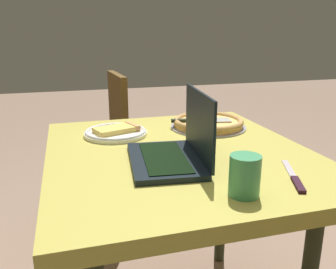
{
  "coord_description": "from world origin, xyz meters",
  "views": [
    {
      "loc": [
        1.13,
        -0.36,
        1.15
      ],
      "look_at": [
        -0.04,
        -0.03,
        0.79
      ],
      "focal_mm": 38.11,
      "sensor_mm": 36.0,
      "label": 1
    }
  ],
  "objects_px": {
    "table_knife": "(294,178)",
    "drink_cup": "(245,175)",
    "dining_table": "(179,171)",
    "chair_near": "(103,144)",
    "pizza_plate": "(116,132)",
    "pizza_tray": "(208,123)",
    "laptop": "(176,148)"
  },
  "relations": [
    {
      "from": "dining_table",
      "to": "pizza_plate",
      "type": "distance_m",
      "value": 0.32
    },
    {
      "from": "dining_table",
      "to": "laptop",
      "type": "relative_size",
      "value": 2.82
    },
    {
      "from": "drink_cup",
      "to": "pizza_tray",
      "type": "bearing_deg",
      "value": 165.8
    },
    {
      "from": "dining_table",
      "to": "table_knife",
      "type": "xyz_separation_m",
      "value": [
        0.33,
        0.24,
        0.08
      ]
    },
    {
      "from": "dining_table",
      "to": "chair_near",
      "type": "distance_m",
      "value": 0.91
    },
    {
      "from": "pizza_tray",
      "to": "chair_near",
      "type": "height_order",
      "value": "chair_near"
    },
    {
      "from": "dining_table",
      "to": "drink_cup",
      "type": "relative_size",
      "value": 9.44
    },
    {
      "from": "drink_cup",
      "to": "dining_table",
      "type": "bearing_deg",
      "value": -172.26
    },
    {
      "from": "dining_table",
      "to": "drink_cup",
      "type": "xyz_separation_m",
      "value": [
        0.38,
        0.05,
        0.13
      ]
    },
    {
      "from": "dining_table",
      "to": "chair_near",
      "type": "xyz_separation_m",
      "value": [
        -0.88,
        -0.18,
        -0.15
      ]
    },
    {
      "from": "pizza_tray",
      "to": "chair_near",
      "type": "distance_m",
      "value": 0.78
    },
    {
      "from": "laptop",
      "to": "pizza_tray",
      "type": "relative_size",
      "value": 1.11
    },
    {
      "from": "drink_cup",
      "to": "laptop",
      "type": "bearing_deg",
      "value": -160.59
    },
    {
      "from": "table_knife",
      "to": "chair_near",
      "type": "relative_size",
      "value": 0.25
    },
    {
      "from": "table_knife",
      "to": "drink_cup",
      "type": "relative_size",
      "value": 2.12
    },
    {
      "from": "pizza_tray",
      "to": "table_knife",
      "type": "height_order",
      "value": "pizza_tray"
    },
    {
      "from": "laptop",
      "to": "pizza_plate",
      "type": "height_order",
      "value": "laptop"
    },
    {
      "from": "dining_table",
      "to": "laptop",
      "type": "distance_m",
      "value": 0.17
    },
    {
      "from": "chair_near",
      "to": "dining_table",
      "type": "bearing_deg",
      "value": 11.87
    },
    {
      "from": "pizza_plate",
      "to": "chair_near",
      "type": "height_order",
      "value": "chair_near"
    },
    {
      "from": "dining_table",
      "to": "pizza_tray",
      "type": "height_order",
      "value": "pizza_tray"
    },
    {
      "from": "pizza_tray",
      "to": "chair_near",
      "type": "relative_size",
      "value": 0.36
    },
    {
      "from": "pizza_plate",
      "to": "drink_cup",
      "type": "relative_size",
      "value": 2.34
    },
    {
      "from": "laptop",
      "to": "table_knife",
      "type": "height_order",
      "value": "laptop"
    },
    {
      "from": "pizza_tray",
      "to": "table_knife",
      "type": "xyz_separation_m",
      "value": [
        0.58,
        0.02,
        -0.02
      ]
    },
    {
      "from": "laptop",
      "to": "table_knife",
      "type": "bearing_deg",
      "value": 51.26
    },
    {
      "from": "drink_cup",
      "to": "pizza_plate",
      "type": "bearing_deg",
      "value": -159.31
    },
    {
      "from": "drink_cup",
      "to": "chair_near",
      "type": "distance_m",
      "value": 1.31
    },
    {
      "from": "drink_cup",
      "to": "chair_near",
      "type": "height_order",
      "value": "chair_near"
    },
    {
      "from": "table_knife",
      "to": "drink_cup",
      "type": "bearing_deg",
      "value": -75.34
    },
    {
      "from": "pizza_plate",
      "to": "chair_near",
      "type": "relative_size",
      "value": 0.28
    },
    {
      "from": "pizza_tray",
      "to": "drink_cup",
      "type": "bearing_deg",
      "value": -14.2
    }
  ]
}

